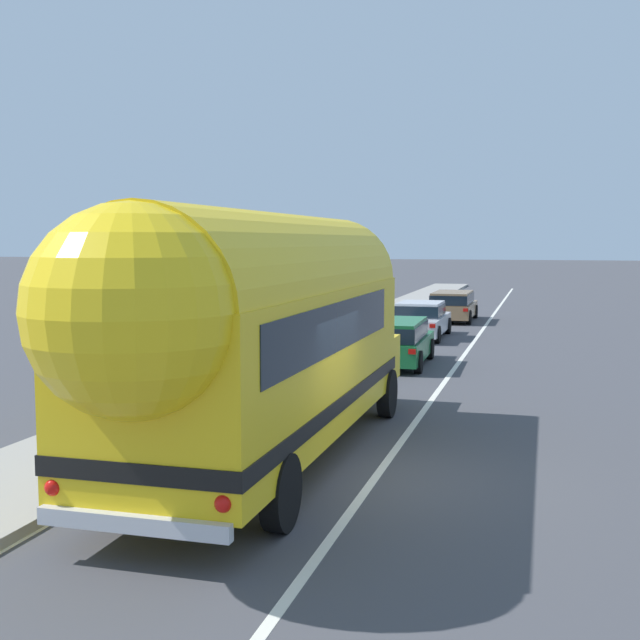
% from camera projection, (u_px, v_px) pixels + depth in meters
% --- Properties ---
extents(ground_plane, '(300.00, 300.00, 0.00)m').
position_uv_depth(ground_plane, '(375.00, 478.00, 12.50)').
color(ground_plane, '#424247').
extents(lane_markings, '(3.80, 80.00, 0.01)m').
position_uv_depth(lane_markings, '(401.00, 362.00, 24.46)').
color(lane_markings, silver).
rests_on(lane_markings, ground).
extents(sidewalk_slab, '(2.71, 90.00, 0.15)m').
position_uv_depth(sidewalk_slab, '(276.00, 365.00, 23.43)').
color(sidewalk_slab, gray).
rests_on(sidewalk_slab, ground).
extents(painted_bus, '(2.63, 11.46, 4.12)m').
position_uv_depth(painted_bus, '(261.00, 327.00, 12.72)').
color(painted_bus, yellow).
rests_on(painted_bus, ground).
extents(car_lead, '(2.04, 4.31, 1.37)m').
position_uv_depth(car_lead, '(394.00, 339.00, 23.68)').
color(car_lead, '#196633').
rests_on(car_lead, ground).
extents(car_second, '(1.90, 4.60, 1.37)m').
position_uv_depth(car_second, '(421.00, 318.00, 30.57)').
color(car_second, silver).
rests_on(car_second, ground).
extents(car_third, '(1.93, 4.51, 1.37)m').
position_uv_depth(car_third, '(453.00, 304.00, 36.88)').
color(car_third, olive).
rests_on(car_third, ground).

